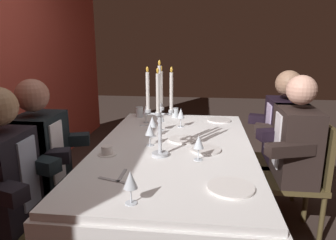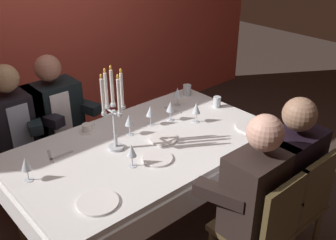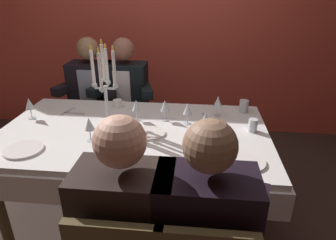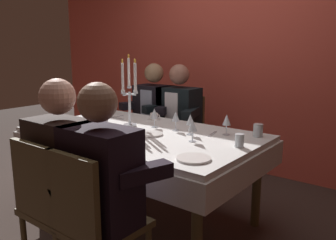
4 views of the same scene
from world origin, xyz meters
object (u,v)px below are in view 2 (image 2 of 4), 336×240
Objects in this scene: wine_glass_1 at (132,151)px; water_tumbler_0 at (217,102)px; candelabra at (114,111)px; dining_table at (146,157)px; wine_glass_2 at (129,121)px; seated_diner_0 at (14,126)px; wine_glass_6 at (177,93)px; seated_diner_3 at (291,170)px; wine_glass_5 at (196,109)px; dinner_plate_1 at (163,139)px; seated_diner_1 at (54,113)px; wine_glass_3 at (26,165)px; coffee_cup_0 at (87,128)px; wine_glass_4 at (170,107)px; seated_diner_2 at (258,192)px; dinner_plate_3 at (249,127)px; dinner_plate_0 at (98,202)px; dinner_plate_2 at (158,159)px; wine_glass_0 at (150,112)px; water_tumbler_1 at (187,90)px.

wine_glass_1 is 1.12m from water_tumbler_0.
dining_table is at bearing -20.15° from candelabra.
seated_diner_0 is (-0.60, 0.71, -0.12)m from wine_glass_2.
seated_diner_3 is (-0.11, -1.20, -0.12)m from wine_glass_6.
candelabra is at bearing 173.33° from wine_glass_5.
seated_diner_1 is (-0.40, 0.94, -0.01)m from dinner_plate_1.
coffee_cup_0 is at bearing 26.71° from wine_glass_3.
wine_glass_1 is 0.13× the size of seated_diner_1.
wine_glass_2 is 1.00× the size of wine_glass_4.
dining_table is 21.09× the size of water_tumbler_0.
seated_diner_1 and seated_diner_2 have the same top height.
dinner_plate_3 is 1.24m from coffee_cup_0.
seated_diner_0 is (0.02, 1.24, -0.01)m from dinner_plate_0.
seated_diner_2 is (-0.45, -1.20, -0.12)m from wine_glass_6.
dinner_plate_1 is at bearing 40.82° from dinner_plate_2.
wine_glass_3 is 1.20m from wine_glass_4.
wine_glass_6 is at bearing 16.73° from candelabra.
wine_glass_6 is 0.84m from coffee_cup_0.
wine_glass_0 is at bearing 56.21° from dinner_plate_2.
wine_glass_3 reaches higher than dinner_plate_3.
dinner_plate_3 is 1.30× the size of wine_glass_1.
coffee_cup_0 is at bearing 102.87° from dinner_plate_2.
dinner_plate_0 is 1.37m from dinner_plate_3.
wine_glass_0 and wine_glass_1 have the same top height.
wine_glass_3 reaches higher than dinner_plate_2.
seated_diner_0 is at bearing 129.63° from coffee_cup_0.
dinner_plate_2 is 0.70m from seated_diner_2.
dining_table is at bearing -8.46° from wine_glass_3.
dinner_plate_2 is 1.25× the size of wine_glass_5.
water_tumbler_1 is at bearing 34.27° from dinner_plate_1.
candelabra is 2.99× the size of dinner_plate_1.
seated_diner_2 is (0.78, -0.54, -0.01)m from dinner_plate_0.
dinner_plate_1 is at bearing -57.97° from wine_glass_2.
water_tumbler_0 is 1.12m from coffee_cup_0.
dinner_plate_3 is 2.32× the size of water_tumbler_0.
coffee_cup_0 reaches higher than dinner_plate_3.
water_tumbler_1 is at bearing 76.12° from seated_diner_3.
seated_diner_0 is (0.22, 0.76, -0.12)m from wine_glass_3.
candelabra is 0.28m from wine_glass_2.
seated_diner_1 is 1.00× the size of seated_diner_2.
seated_diner_3 is at bearing -103.88° from water_tumbler_1.
seated_diner_1 reaches higher than dinner_plate_0.
dinner_plate_1 is 1.26× the size of wine_glass_3.
seated_diner_2 is (-0.35, -0.88, -0.12)m from wine_glass_5.
wine_glass_2 reaches higher than dinner_plate_3.
seated_diner_2 reaches higher than dinner_plate_0.
candelabra reaches higher than wine_glass_2.
wine_glass_5 is at bearing -49.30° from seated_diner_1.
water_tumbler_1 is (1.64, 0.30, -0.07)m from wine_glass_3.
water_tumbler_0 is at bearing 77.67° from dinner_plate_3.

